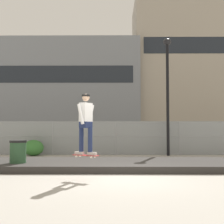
{
  "coord_description": "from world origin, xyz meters",
  "views": [
    {
      "loc": [
        -0.1,
        -8.84,
        1.44
      ],
      "look_at": [
        -0.18,
        2.75,
        2.08
      ],
      "focal_mm": 48.88,
      "sensor_mm": 36.0,
      "label": 1
    }
  ],
  "objects": [
    {
      "name": "shrub_left",
      "position": [
        -4.39,
        7.39,
        0.42
      ],
      "size": [
        1.09,
        0.89,
        0.84
      ],
      "color": "#336B2D",
      "rests_on": "ground_plane"
    },
    {
      "name": "street_lamp",
      "position": [
        2.8,
        7.55,
        3.98
      ],
      "size": [
        0.44,
        0.44,
        6.34
      ],
      "color": "black",
      "rests_on": "ground_plane"
    },
    {
      "name": "skater",
      "position": [
        -0.91,
        -0.12,
        1.69
      ],
      "size": [
        0.67,
        0.62,
        1.75
      ],
      "color": "#B2ADA8",
      "rests_on": "skateboard"
    },
    {
      "name": "parked_car_near",
      "position": [
        -5.91,
        11.59,
        0.84
      ],
      "size": [
        4.44,
        2.03,
        1.66
      ],
      "color": "#B7BABF",
      "rests_on": "ground_plane"
    },
    {
      "name": "skateboard",
      "position": [
        -0.91,
        -0.12,
        0.68
      ],
      "size": [
        0.79,
        0.57,
        0.07
      ],
      "color": "#B22D2D"
    },
    {
      "name": "chain_fence",
      "position": [
        -0.0,
        8.11,
        0.93
      ],
      "size": [
        21.22,
        0.06,
        1.85
      ],
      "color": "gray",
      "rests_on": "ground_plane"
    },
    {
      "name": "library_building",
      "position": [
        -9.65,
        42.3,
        7.52
      ],
      "size": [
        26.74,
        14.86,
        15.05
      ],
      "color": "slate",
      "rests_on": "ground_plane"
    },
    {
      "name": "trash_bin",
      "position": [
        -3.48,
        1.89,
        0.52
      ],
      "size": [
        0.59,
        0.59,
        1.03
      ],
      "color": "#2D5133",
      "rests_on": "ground_plane"
    },
    {
      "name": "gravel_berm",
      "position": [
        0.0,
        2.51,
        0.12
      ],
      "size": [
        12.0,
        3.3,
        0.24
      ],
      "primitive_type": "cube",
      "color": "#33302D",
      "rests_on": "ground_plane"
    },
    {
      "name": "office_block",
      "position": [
        15.97,
        41.53,
        11.17
      ],
      "size": [
        25.4,
        11.23,
        22.34
      ],
      "color": "#9E9384",
      "rests_on": "ground_plane"
    },
    {
      "name": "ground_plane",
      "position": [
        0.0,
        0.0,
        0.0
      ],
      "size": [
        120.0,
        120.0,
        0.0
      ],
      "primitive_type": "plane",
      "color": "#9E998E"
    }
  ]
}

